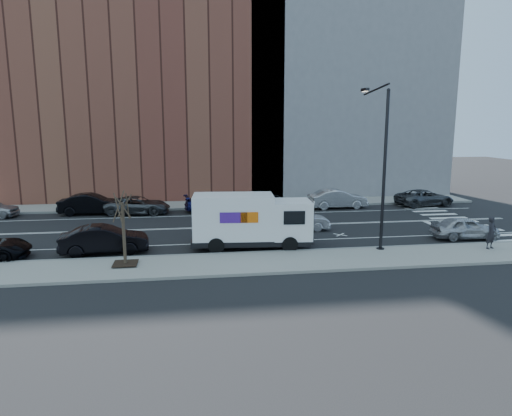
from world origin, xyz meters
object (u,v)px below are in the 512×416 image
object	(u,v)px
fedex_van	(251,220)
driving_sedan	(298,220)
far_parked_b	(92,204)
pedestrian	(491,233)
near_parked_front	(465,228)

from	to	relation	value
fedex_van	driving_sedan	distance (m)	5.54
far_parked_b	pedestrian	size ratio (longest dim) A/B	2.72
far_parked_b	driving_sedan	xyz separation A→B (m)	(15.05, -7.74, -0.14)
far_parked_b	driving_sedan	world-z (taller)	far_parked_b
fedex_van	far_parked_b	world-z (taller)	fedex_van
fedex_van	near_parked_front	bearing A→B (deg)	5.45
far_parked_b	driving_sedan	distance (m)	16.92
fedex_van	pedestrian	xyz separation A→B (m)	(13.47, -2.61, -0.58)
fedex_van	near_parked_front	size ratio (longest dim) A/B	1.72
driving_sedan	pedestrian	distance (m)	11.73
fedex_van	far_parked_b	bearing A→B (deg)	138.61
driving_sedan	pedestrian	xyz separation A→B (m)	(9.71, -6.57, 0.38)
fedex_van	driving_sedan	bearing A→B (deg)	51.07
near_parked_front	pedestrian	size ratio (longest dim) A/B	2.23
far_parked_b	near_parked_front	xyz separation A→B (m)	(24.96, -11.50, -0.13)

